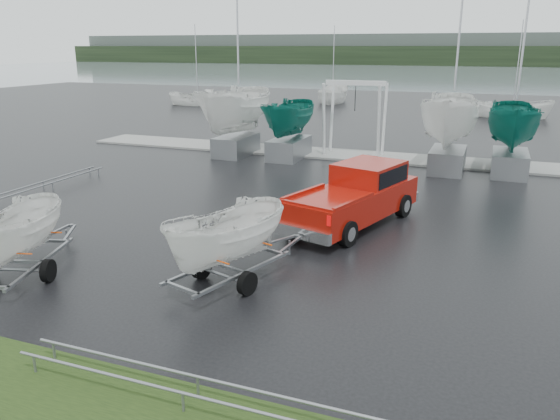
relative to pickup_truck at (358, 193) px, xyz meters
The scene contains 18 objects.
ground_plane 4.65m from the pickup_truck, 162.05° to the right, with size 120.00×120.00×0.00m, color black.
lake 98.70m from the pickup_truck, 92.50° to the left, with size 300.00×300.00×0.00m, color gray.
dock 12.42m from the pickup_truck, 110.39° to the left, with size 30.00×3.00×0.12m, color gray.
treeline 168.67m from the pickup_truck, 91.47° to the left, with size 300.00×8.00×6.00m, color black.
far_hill 176.70m from the pickup_truck, 91.40° to the left, with size 300.00×6.00×10.00m, color #4C5651.
pickup_truck is the anchor object (origin of this frame).
trailer_hitched 6.68m from the pickup_truck, 106.70° to the right, with size 2.16×3.79×4.56m.
trailer_parked 10.70m from the pickup_truck, 132.34° to the right, with size 2.18×3.79×4.41m.
boat_hoist 12.09m from the pickup_truck, 104.37° to the left, with size 3.30×2.18×4.12m.
keelboat_0 13.70m from the pickup_truck, 133.80° to the left, with size 2.70×3.20×10.88m.
keelboat_1 11.75m from the pickup_truck, 121.96° to the left, with size 2.06×3.20×6.57m.
keelboat_2 10.36m from the pickup_truck, 76.98° to the left, with size 2.66×3.20×10.84m.
keelboat_3 11.42m from the pickup_truck, 63.01° to the left, with size 2.33×3.20×10.49m.
mast_rack_0 13.34m from the pickup_truck, behind, with size 0.56×6.50×0.06m.
mast_rack_2 10.92m from the pickup_truck, 91.65° to the right, with size 7.00×0.56×0.06m.
moored_boat_0 40.91m from the pickup_truck, 126.97° to the left, with size 2.76×2.71×11.20m.
moored_boat_1 42.71m from the pickup_truck, 106.94° to the left, with size 3.28×3.35×11.92m.
moored_boat_2 33.65m from the pickup_truck, 80.34° to the left, with size 2.54×2.48×11.21m.
Camera 1 is at (8.32, -16.45, 5.89)m, focal length 35.00 mm.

